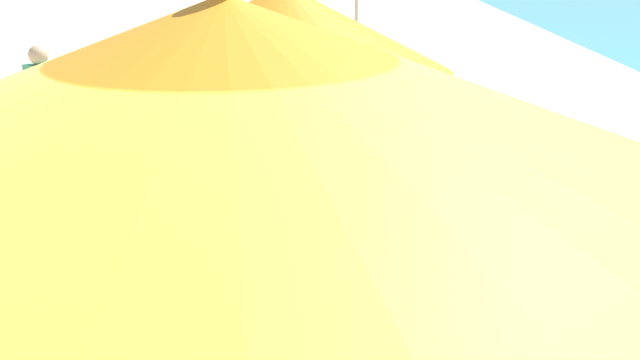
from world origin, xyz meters
The scene contains 9 objects.
umbrella_nearest centered at (-0.06, 0.08, 2.41)m, with size 2.03×2.03×2.66m.
umbrella_second centered at (-0.27, 2.95, 2.24)m, with size 1.89×1.89×2.54m.
lounger_second_shoreside centered at (0.47, 4.24, 0.27)m, with size 1.51×0.79×0.63m.
lounger_third_shoreside centered at (0.11, 7.12, 0.28)m, with size 1.46×0.70×0.51m.
lounger_farthest_shoreside centered at (1.19, 10.65, 0.25)m, with size 1.45×0.86×0.57m.
lounger_farthest_inland centered at (1.02, 8.57, 0.27)m, with size 1.34×0.82×0.56m.
person_walking_near centered at (-2.57, 9.36, 0.96)m, with size 0.42×0.38×1.58m.
person_walking_mid centered at (-3.41, 6.75, 1.00)m, with size 0.42×0.39×1.65m.
beach_ball centered at (-2.20, 4.30, 0.17)m, with size 0.34×0.34×0.34m, color white.
Camera 1 is at (0.15, -1.04, 2.67)m, focal length 40.19 mm.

